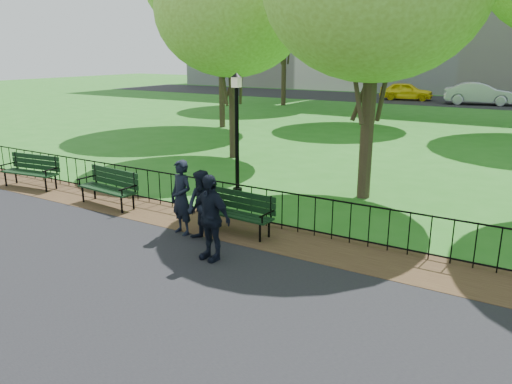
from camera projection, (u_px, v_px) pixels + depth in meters
The scene contains 16 objects.
ground at pixel (191, 250), 10.05m from camera, with size 120.00×120.00×0.00m, color #24691B.
asphalt_path at pixel (44, 326), 7.26m from camera, with size 60.00×9.20×0.01m, color black.
dirt_strip at pixel (232, 228), 11.28m from camera, with size 60.00×1.60×0.01m, color #312114.
far_street at pixel (474, 103), 38.75m from camera, with size 70.00×9.00×0.01m, color black.
iron_fence at pixel (244, 202), 11.55m from camera, with size 24.06×0.06×1.00m.
park_bench_main at pixel (227, 205), 10.96m from camera, with size 1.75×0.61×0.98m.
park_bench_left_a at pixel (110, 183), 12.79m from camera, with size 1.86×0.72×1.03m.
park_bench_left_b at pixel (32, 167), 14.52m from camera, with size 1.89×0.80×1.04m.
lamppost at pixel (237, 129), 13.60m from camera, with size 0.30×0.30×3.31m.
tree_near_w at pixel (231, 11), 17.41m from camera, with size 5.39×5.39×7.52m.
tree_far_c at pixel (379, 4), 26.14m from camera, with size 6.42×6.42×8.95m.
person_left at pixel (181, 197), 10.71m from camera, with size 0.60×0.39×1.64m, color black.
person_mid at pixel (203, 207), 10.24m from camera, with size 0.74×0.39×1.52m, color black.
person_right at pixel (210, 217), 9.38m from camera, with size 0.98×0.40×1.67m, color black.
taxi at pixel (406, 91), 40.52m from camera, with size 1.68×4.17×1.42m, color yellow.
sedan_silver at pixel (479, 94), 36.95m from camera, with size 1.73×4.95×1.63m, color #B7BBC0.
Camera 1 is at (6.01, -7.28, 3.86)m, focal length 35.00 mm.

